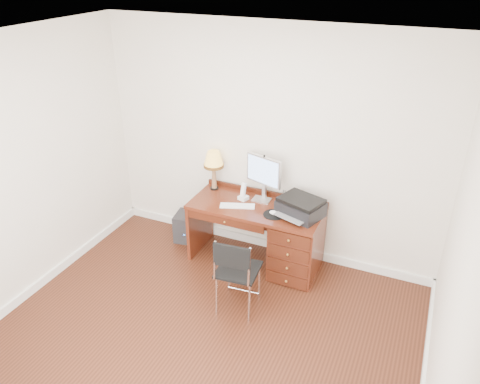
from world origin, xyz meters
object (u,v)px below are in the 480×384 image
at_px(monitor, 263,173).
at_px(equipment_box, 188,227).
at_px(leg_lamp, 214,162).
at_px(printer, 301,207).
at_px(chair, 236,268).
at_px(desk, 282,237).
at_px(phone, 243,195).

bearing_deg(monitor, equipment_box, -157.93).
bearing_deg(leg_lamp, monitor, -1.39).
xyz_separation_m(printer, chair, (-0.38, -0.87, -0.32)).
bearing_deg(desk, equipment_box, 175.72).
xyz_separation_m(printer, phone, (-0.71, 0.08, -0.04)).
distance_m(desk, chair, 0.90).
xyz_separation_m(monitor, phone, (-0.20, -0.10, -0.27)).
distance_m(monitor, phone, 0.35).
distance_m(monitor, leg_lamp, 0.63).
bearing_deg(equipment_box, chair, -51.13).
bearing_deg(chair, desk, 72.65).
bearing_deg(phone, leg_lamp, -177.13).
distance_m(printer, equipment_box, 1.62).
height_order(desk, equipment_box, desk).
distance_m(chair, equipment_box, 1.50).
height_order(printer, chair, printer).
bearing_deg(phone, desk, 8.89).
height_order(monitor, phone, monitor).
distance_m(desk, equipment_box, 1.31).
bearing_deg(leg_lamp, printer, -9.35).
bearing_deg(leg_lamp, equipment_box, -165.03).
bearing_deg(phone, printer, 11.19).
bearing_deg(monitor, desk, -10.87).
xyz_separation_m(desk, chair, (-0.19, -0.87, 0.11)).
xyz_separation_m(leg_lamp, phone, (0.43, -0.11, -0.30)).
height_order(leg_lamp, chair, leg_lamp).
height_order(printer, phone, phone).
relative_size(leg_lamp, equipment_box, 1.35).
bearing_deg(equipment_box, leg_lamp, 5.32).
distance_m(desk, phone, 0.66).
bearing_deg(printer, leg_lamp, -170.49).
xyz_separation_m(printer, equipment_box, (-1.47, 0.10, -0.67)).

